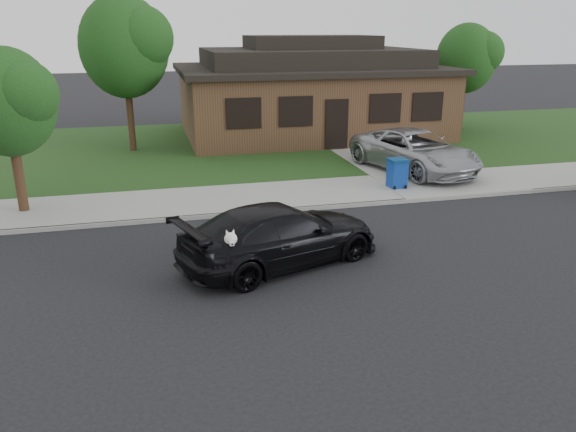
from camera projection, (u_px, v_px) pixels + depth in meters
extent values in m
plane|color=black|center=(324.00, 257.00, 13.29)|extent=(120.00, 120.00, 0.00)
cube|color=gray|center=(277.00, 196.00, 17.87)|extent=(60.00, 3.00, 0.12)
cube|color=gray|center=(288.00, 210.00, 16.49)|extent=(60.00, 0.12, 0.12)
cube|color=#193814|center=(237.00, 146.00, 25.22)|extent=(60.00, 13.00, 0.13)
cube|color=gray|center=(388.00, 153.00, 23.84)|extent=(4.50, 13.00, 0.14)
imported|color=black|center=(281.00, 235.00, 12.72)|extent=(5.18, 3.45, 1.39)
ellipsoid|color=white|center=(229.00, 240.00, 11.53)|extent=(0.34, 0.40, 0.30)
sphere|color=white|center=(231.00, 239.00, 11.29)|extent=(0.26, 0.26, 0.26)
cube|color=white|center=(232.00, 243.00, 11.19)|extent=(0.09, 0.12, 0.08)
sphere|color=black|center=(232.00, 244.00, 11.13)|extent=(0.04, 0.04, 0.04)
cone|color=white|center=(227.00, 232.00, 11.28)|extent=(0.11, 0.11, 0.14)
cone|color=white|center=(233.00, 232.00, 11.31)|extent=(0.11, 0.11, 0.14)
imported|color=#A2A5A9|center=(414.00, 151.00, 20.44)|extent=(3.74, 5.77, 1.48)
cube|color=navy|center=(397.00, 175.00, 18.46)|extent=(0.55, 0.55, 0.87)
cube|color=navy|center=(398.00, 160.00, 18.30)|extent=(0.60, 0.60, 0.10)
cylinder|color=black|center=(394.00, 188.00, 18.28)|extent=(0.05, 0.14, 0.14)
cylinder|color=black|center=(405.00, 187.00, 18.37)|extent=(0.05, 0.14, 0.14)
cube|color=#422B1C|center=(310.00, 103.00, 27.47)|extent=(12.00, 8.00, 3.00)
cube|color=black|center=(311.00, 69.00, 26.95)|extent=(12.60, 8.60, 0.25)
cube|color=black|center=(311.00, 57.00, 26.78)|extent=(10.00, 6.50, 0.80)
cube|color=black|center=(311.00, 42.00, 26.56)|extent=(6.00, 3.50, 0.60)
cube|color=black|center=(337.00, 124.00, 23.90)|extent=(1.00, 0.06, 2.10)
cube|color=black|center=(244.00, 113.00, 22.79)|extent=(1.30, 0.05, 1.10)
cube|color=black|center=(296.00, 111.00, 23.30)|extent=(1.30, 0.05, 1.10)
cube|color=black|center=(385.00, 108.00, 24.22)|extent=(1.30, 0.05, 1.10)
cube|color=black|center=(427.00, 107.00, 24.68)|extent=(1.30, 0.05, 1.10)
cylinder|color=#332114|center=(131.00, 121.00, 23.76)|extent=(0.28, 0.28, 2.48)
ellipsoid|color=#143811|center=(124.00, 47.00, 22.79)|extent=(3.60, 3.60, 4.14)
sphere|color=#26591E|center=(142.00, 37.00, 22.34)|extent=(2.52, 2.52, 2.52)
cylinder|color=#332114|center=(461.00, 109.00, 29.02)|extent=(0.28, 0.28, 2.03)
ellipsoid|color=#143811|center=(466.00, 58.00, 28.21)|extent=(3.00, 3.00, 3.45)
sphere|color=#26591E|center=(482.00, 52.00, 27.84)|extent=(2.10, 2.10, 2.10)
cylinder|color=#332114|center=(20.00, 180.00, 16.02)|extent=(0.28, 0.28, 1.80)
ellipsoid|color=#143811|center=(7.00, 102.00, 15.31)|extent=(2.60, 2.60, 2.99)
sphere|color=#26591E|center=(24.00, 94.00, 14.99)|extent=(1.82, 1.82, 1.82)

